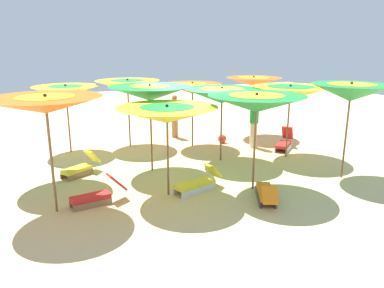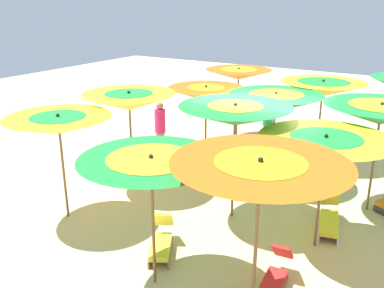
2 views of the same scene
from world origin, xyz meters
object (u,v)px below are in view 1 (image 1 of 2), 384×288
object	(u,v)px
beach_umbrella_6	(222,96)
beach_umbrella_10	(192,88)
lounger_4	(197,183)
beachgoer_1	(254,120)
lounger_0	(266,193)
beach_umbrella_3	(351,92)
beach_umbrella_1	(167,115)
beach_umbrella_7	(290,93)
beach_umbrella_11	(254,82)
lounger_3	(96,195)
beach_umbrella_4	(46,107)
lounger_2	(80,168)
beach_ball	(222,139)
beach_umbrella_0	(46,105)
beachgoer_0	(175,115)
beach_umbrella_8	(66,91)
lounger_1	(284,143)
beach_umbrella_9	(128,86)
beach_umbrella_5	(150,93)
beach_umbrella_2	(256,103)

from	to	relation	value
beach_umbrella_6	beach_umbrella_10	size ratio (longest dim) A/B	1.01
lounger_4	beachgoer_1	xyz separation A→B (m)	(-3.45, -2.73, 0.76)
beach_umbrella_10	lounger_0	distance (m)	5.28
beach_umbrella_3	beach_umbrella_1	bearing A→B (deg)	-10.17
beach_umbrella_7	beach_umbrella_11	bearing A→B (deg)	-101.13
lounger_3	beach_umbrella_4	bearing A→B (deg)	-72.87
lounger_2	lounger_3	xyz separation A→B (m)	(-0.03, 2.09, 0.00)
lounger_2	beach_ball	size ratio (longest dim) A/B	3.77
beach_umbrella_0	beachgoer_1	bearing A→B (deg)	-159.26
beachgoer_1	beach_umbrella_3	bearing A→B (deg)	3.40
beach_umbrella_3	beachgoer_0	size ratio (longest dim) A/B	1.57
beach_umbrella_3	beach_umbrella_8	size ratio (longest dim) A/B	1.14
beach_umbrella_10	lounger_1	world-z (taller)	beach_umbrella_10
lounger_3	lounger_0	bearing A→B (deg)	151.17
beach_umbrella_11	lounger_0	size ratio (longest dim) A/B	1.73
beach_umbrella_9	beach_umbrella_8	bearing A→B (deg)	-3.89
lounger_0	beachgoer_1	distance (m)	4.62
beach_umbrella_4	lounger_0	size ratio (longest dim) A/B	1.65
beach_umbrella_1	beachgoer_1	bearing A→B (deg)	-147.30
beach_umbrella_10	beachgoer_0	xyz separation A→B (m)	(0.08, -1.42, -1.16)
beach_umbrella_4	beach_umbrella_0	bearing A→B (deg)	87.36
beach_umbrella_9	beach_umbrella_10	world-z (taller)	beach_umbrella_9
beach_umbrella_7	lounger_4	xyz separation A→B (m)	(3.75, 1.34, -1.82)
beach_umbrella_1	lounger_1	bearing A→B (deg)	-158.00
beach_umbrella_9	beachgoer_1	xyz separation A→B (m)	(-3.80, 1.90, -1.12)
beach_umbrella_3	beach_umbrella_11	xyz separation A→B (m)	(-0.38, -4.87, -0.19)
beach_umbrella_10	beachgoer_0	size ratio (longest dim) A/B	1.38
beach_umbrella_0	beachgoer_0	bearing A→B (deg)	-133.75
beach_umbrella_9	lounger_4	size ratio (longest dim) A/B	1.77
beach_ball	beach_umbrella_4	bearing A→B (deg)	16.35
beach_umbrella_6	lounger_4	size ratio (longest dim) A/B	1.71
beach_umbrella_3	beach_umbrella_5	distance (m)	5.13
lounger_2	lounger_4	distance (m)	3.33
beach_umbrella_4	beach_umbrella_9	distance (m)	3.85
lounger_3	lounger_4	size ratio (longest dim) A/B	0.97
beach_umbrella_8	beach_umbrella_11	xyz separation A→B (m)	(-6.61, 0.65, 0.09)
beach_umbrella_11	beachgoer_1	xyz separation A→B (m)	(0.85, 1.38, -1.11)
lounger_3	beachgoer_0	world-z (taller)	beachgoer_0
beach_umbrella_5	beach_umbrella_6	bearing A→B (deg)	-179.69
beach_umbrella_0	beach_umbrella_7	size ratio (longest dim) A/B	1.10
lounger_0	beachgoer_0	world-z (taller)	beachgoer_0
beach_umbrella_7	beachgoer_0	xyz separation A→B (m)	(2.21, -3.81, -1.17)
beach_umbrella_0	beach_umbrella_10	bearing A→B (deg)	-143.81
beach_umbrella_9	beachgoer_1	distance (m)	4.39
beach_umbrella_2	beach_umbrella_9	size ratio (longest dim) A/B	1.02
beach_umbrella_1	lounger_0	distance (m)	2.84
beach_umbrella_2	beach_umbrella_8	xyz separation A→B (m)	(3.61, -5.24, -0.13)
lounger_4	beach_umbrella_1	bearing A→B (deg)	-19.00
lounger_0	lounger_2	distance (m)	5.00
beach_umbrella_0	beach_umbrella_6	bearing A→B (deg)	-161.17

